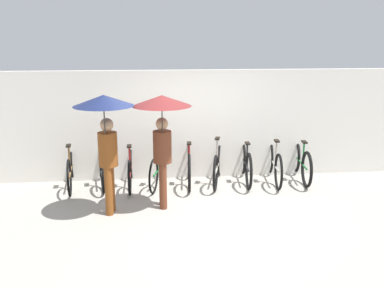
# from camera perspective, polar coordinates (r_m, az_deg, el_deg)

# --- Properties ---
(ground_plane) EXTENTS (30.00, 30.00, 0.00)m
(ground_plane) POSITION_cam_1_polar(r_m,az_deg,el_deg) (7.40, 0.73, -9.36)
(ground_plane) COLOR #9E998E
(back_wall) EXTENTS (12.75, 0.12, 2.29)m
(back_wall) POSITION_cam_1_polar(r_m,az_deg,el_deg) (8.98, -0.67, 2.57)
(back_wall) COLOR silver
(back_wall) RESTS_ON ground
(parked_bicycle_0) EXTENTS (0.44, 1.78, 1.02)m
(parked_bicycle_0) POSITION_cam_1_polar(r_m,az_deg,el_deg) (8.93, -15.85, -3.13)
(parked_bicycle_0) COLOR black
(parked_bicycle_0) RESTS_ON ground
(parked_bicycle_1) EXTENTS (0.45, 1.67, 0.97)m
(parked_bicycle_1) POSITION_cam_1_polar(r_m,az_deg,el_deg) (8.88, -12.02, -3.10)
(parked_bicycle_1) COLOR black
(parked_bicycle_1) RESTS_ON ground
(parked_bicycle_2) EXTENTS (0.44, 1.71, 1.03)m
(parked_bicycle_2) POSITION_cam_1_polar(r_m,az_deg,el_deg) (8.73, -8.21, -3.23)
(parked_bicycle_2) COLOR black
(parked_bicycle_2) RESTS_ON ground
(parked_bicycle_3) EXTENTS (0.59, 1.73, 0.99)m
(parked_bicycle_3) POSITION_cam_1_polar(r_m,az_deg,el_deg) (8.77, -4.29, -3.03)
(parked_bicycle_3) COLOR black
(parked_bicycle_3) RESTS_ON ground
(parked_bicycle_4) EXTENTS (0.44, 1.74, 1.00)m
(parked_bicycle_4) POSITION_cam_1_polar(r_m,az_deg,el_deg) (8.75, -0.41, -2.81)
(parked_bicycle_4) COLOR black
(parked_bicycle_4) RESTS_ON ground
(parked_bicycle_5) EXTENTS (0.56, 1.66, 1.00)m
(parked_bicycle_5) POSITION_cam_1_polar(r_m,az_deg,el_deg) (8.83, 3.45, -2.81)
(parked_bicycle_5) COLOR black
(parked_bicycle_5) RESTS_ON ground
(parked_bicycle_6) EXTENTS (0.44, 1.73, 1.00)m
(parked_bicycle_6) POSITION_cam_1_polar(r_m,az_deg,el_deg) (8.97, 7.16, -2.56)
(parked_bicycle_6) COLOR black
(parked_bicycle_6) RESTS_ON ground
(parked_bicycle_7) EXTENTS (0.44, 1.80, 0.99)m
(parked_bicycle_7) POSITION_cam_1_polar(r_m,az_deg,el_deg) (9.09, 10.86, -2.51)
(parked_bicycle_7) COLOR black
(parked_bicycle_7) RESTS_ON ground
(parked_bicycle_8) EXTENTS (0.44, 1.73, 1.02)m
(parked_bicycle_8) POSITION_cam_1_polar(r_m,az_deg,el_deg) (9.31, 14.30, -2.29)
(parked_bicycle_8) COLOR black
(parked_bicycle_8) RESTS_ON ground
(pedestrian_leading) EXTENTS (0.97, 0.97, 2.06)m
(pedestrian_leading) POSITION_cam_1_polar(r_m,az_deg,el_deg) (7.04, -11.49, 2.84)
(pedestrian_leading) COLOR brown
(pedestrian_leading) RESTS_ON ground
(pedestrian_center) EXTENTS (0.99, 0.99, 2.02)m
(pedestrian_center) POSITION_cam_1_polar(r_m,az_deg,el_deg) (7.18, -4.02, 3.12)
(pedestrian_center) COLOR brown
(pedestrian_center) RESTS_ON ground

